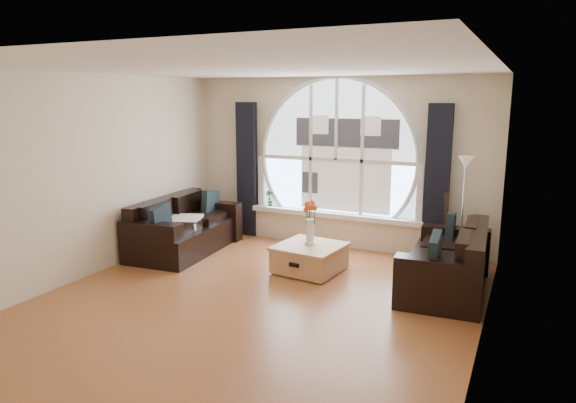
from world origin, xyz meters
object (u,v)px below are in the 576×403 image
object	(u,v)px
guitar	(446,227)
sofa_left	(185,226)
coffee_chest	(310,257)
vase_flowers	(310,216)
potted_plant	(270,198)
sofa_right	(446,259)
floor_lamp	(462,215)

from	to	relation	value
guitar	sofa_left	bearing A→B (deg)	-177.42
coffee_chest	vase_flowers	size ratio (longest dim) A/B	1.23
guitar	potted_plant	bearing A→B (deg)	162.44
sofa_right	guitar	xyz separation A→B (m)	(-0.18, 1.11, 0.13)
sofa_right	guitar	world-z (taller)	guitar
potted_plant	sofa_right	bearing A→B (deg)	-22.07
vase_flowers	potted_plant	xyz separation A→B (m)	(-1.30, 1.31, -0.08)
coffee_chest	potted_plant	size ratio (longest dim) A/B	3.00
sofa_left	vase_flowers	bearing A→B (deg)	-4.37
sofa_left	coffee_chest	size ratio (longest dim) A/B	2.19
vase_flowers	sofa_left	bearing A→B (deg)	-179.85
coffee_chest	floor_lamp	xyz separation A→B (m)	(1.87, 0.94, 0.59)
coffee_chest	guitar	distance (m)	2.05
floor_lamp	guitar	size ratio (longest dim) A/B	1.51
sofa_left	potted_plant	world-z (taller)	potted_plant
sofa_right	floor_lamp	size ratio (longest dim) A/B	1.13
sofa_left	floor_lamp	size ratio (longest dim) A/B	1.18
vase_flowers	potted_plant	size ratio (longest dim) A/B	2.45
sofa_left	vase_flowers	distance (m)	2.14
floor_lamp	sofa_right	bearing A→B (deg)	-94.09
coffee_chest	guitar	world-z (taller)	guitar
sofa_left	vase_flowers	xyz separation A→B (m)	(2.11, 0.01, 0.37)
vase_flowers	guitar	world-z (taller)	vase_flowers
sofa_left	coffee_chest	world-z (taller)	sofa_left
guitar	potted_plant	xyz separation A→B (m)	(-2.95, 0.16, 0.16)
sofa_left	potted_plant	bearing A→B (deg)	53.78
sofa_left	vase_flowers	world-z (taller)	vase_flowers
sofa_right	vase_flowers	bearing A→B (deg)	178.04
sofa_left	coffee_chest	distance (m)	2.14
coffee_chest	floor_lamp	bearing A→B (deg)	33.21
sofa_left	potted_plant	size ratio (longest dim) A/B	6.57
floor_lamp	potted_plant	world-z (taller)	floor_lamp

